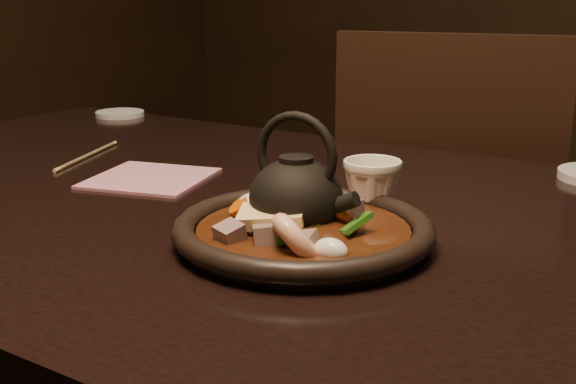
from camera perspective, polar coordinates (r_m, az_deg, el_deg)
The scene contains 10 objects.
table at distance 1.02m, azimuth -3.79°, elevation -4.71°, with size 1.60×0.90×0.75m.
chair at distance 1.57m, azimuth 12.72°, elevation -3.69°, with size 0.53×0.53×0.95m.
plate at distance 0.82m, azimuth 1.22°, elevation -3.12°, with size 0.30×0.30×0.03m.
stirfry at distance 0.82m, azimuth 1.06°, elevation -2.72°, with size 0.20×0.19×0.07m.
soy_dish at distance 0.90m, azimuth -2.55°, elevation -1.99°, with size 0.11×0.11×0.01m, color silver.
saucer_left at distance 1.70m, azimuth -13.14°, elevation 6.05°, with size 0.11×0.11×0.01m, color silver.
tea_cup at distance 0.93m, azimuth 6.65°, elevation 0.58°, with size 0.08×0.07×0.08m, color #EDE5CD.
chopsticks at distance 1.29m, azimuth -15.57°, elevation 2.79°, with size 0.08×0.21×0.01m.
napkin at distance 1.12m, azimuth -10.82°, elevation 1.08°, with size 0.17×0.17×0.00m, color #B7717F.
teapot at distance 0.82m, azimuth 0.68°, elevation -0.13°, with size 0.13×0.11×0.15m.
Camera 1 is at (0.57, -0.77, 1.03)m, focal length 45.00 mm.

